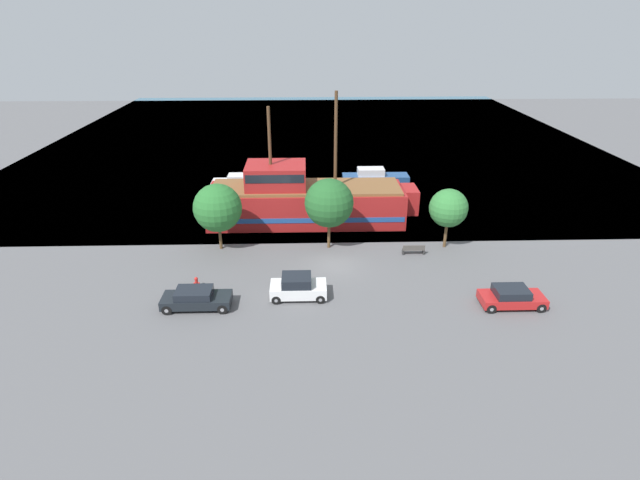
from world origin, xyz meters
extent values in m
plane|color=#5B5B5E|center=(0.00, 0.00, 0.00)|extent=(160.00, 160.00, 0.00)
plane|color=#38667F|center=(0.00, 44.00, 0.00)|extent=(80.00, 80.00, 0.00)
cube|color=#A31E1E|center=(-2.17, 8.91, 1.60)|extent=(17.72, 5.18, 3.19)
cube|color=#234C93|center=(-2.17, 8.91, 1.12)|extent=(17.37, 5.26, 0.45)
cube|color=#A31E1E|center=(7.29, 8.91, 2.07)|extent=(1.40, 2.85, 2.23)
cube|color=brown|center=(-2.17, 8.91, 3.32)|extent=(17.02, 4.77, 0.25)
cube|color=#A31E1E|center=(-4.83, 8.91, 4.46)|extent=(5.32, 4.15, 2.04)
cube|color=black|center=(-4.83, 8.91, 4.77)|extent=(5.05, 4.21, 0.74)
cylinder|color=#4C331E|center=(0.49, 8.91, 7.61)|extent=(0.28, 0.28, 8.34)
cylinder|color=#4C331E|center=(-5.27, 8.91, 6.99)|extent=(0.28, 0.28, 7.09)
cube|color=silver|center=(-8.42, 18.17, 0.53)|extent=(7.93, 2.27, 1.06)
cube|color=silver|center=(-9.01, 18.17, 1.39)|extent=(3.17, 1.77, 0.67)
cube|color=black|center=(-8.06, 18.17, 1.39)|extent=(0.12, 1.59, 0.53)
cube|color=navy|center=(5.73, 19.84, 0.52)|extent=(7.41, 2.17, 1.04)
cube|color=silver|center=(5.17, 19.84, 1.44)|extent=(2.96, 1.69, 0.79)
cube|color=black|center=(6.06, 19.84, 1.44)|extent=(0.12, 1.52, 0.63)
cube|color=#B21E1E|center=(11.34, -6.27, 0.53)|extent=(4.16, 1.84, 0.57)
cube|color=black|center=(11.22, -6.27, 1.07)|extent=(2.16, 1.66, 0.53)
cylinder|color=black|center=(12.98, -7.10, 0.32)|extent=(0.64, 0.22, 0.64)
cylinder|color=gray|center=(12.98, -7.10, 0.32)|extent=(0.24, 0.25, 0.24)
cylinder|color=black|center=(12.98, -5.43, 0.32)|extent=(0.64, 0.22, 0.64)
cylinder|color=gray|center=(12.98, -5.43, 0.32)|extent=(0.24, 0.25, 0.24)
cylinder|color=black|center=(9.71, -7.10, 0.32)|extent=(0.64, 0.22, 0.64)
cylinder|color=gray|center=(9.71, -7.10, 0.32)|extent=(0.24, 0.25, 0.24)
cylinder|color=black|center=(9.71, -5.43, 0.32)|extent=(0.64, 0.22, 0.64)
cylinder|color=gray|center=(9.71, -5.43, 0.32)|extent=(0.24, 0.25, 0.24)
cube|color=white|center=(-2.76, -4.71, 0.60)|extent=(3.81, 1.90, 0.75)
cube|color=black|center=(-2.87, -4.71, 1.30)|extent=(1.98, 1.71, 0.64)
cylinder|color=black|center=(-1.28, -5.57, 0.31)|extent=(0.61, 0.22, 0.61)
cylinder|color=gray|center=(-1.28, -5.57, 0.31)|extent=(0.23, 0.25, 0.23)
cylinder|color=black|center=(-1.28, -3.85, 0.31)|extent=(0.61, 0.22, 0.61)
cylinder|color=gray|center=(-1.28, -3.85, 0.31)|extent=(0.23, 0.25, 0.23)
cylinder|color=black|center=(-4.23, -5.57, 0.31)|extent=(0.61, 0.22, 0.61)
cylinder|color=gray|center=(-4.23, -5.57, 0.31)|extent=(0.23, 0.25, 0.23)
cylinder|color=black|center=(-4.23, -3.85, 0.31)|extent=(0.61, 0.22, 0.61)
cylinder|color=gray|center=(-4.23, -3.85, 0.31)|extent=(0.23, 0.25, 0.23)
cube|color=black|center=(-9.41, -5.83, 0.55)|extent=(4.49, 1.81, 0.60)
cube|color=black|center=(-9.55, -5.83, 1.10)|extent=(2.34, 1.63, 0.49)
cylinder|color=black|center=(-7.64, -6.65, 0.33)|extent=(0.67, 0.22, 0.67)
cylinder|color=gray|center=(-7.64, -6.65, 0.33)|extent=(0.25, 0.25, 0.25)
cylinder|color=black|center=(-7.64, -5.02, 0.33)|extent=(0.67, 0.22, 0.67)
cylinder|color=gray|center=(-7.64, -5.02, 0.33)|extent=(0.25, 0.25, 0.25)
cylinder|color=black|center=(-11.19, -6.65, 0.33)|extent=(0.67, 0.22, 0.67)
cylinder|color=gray|center=(-11.19, -6.65, 0.33)|extent=(0.25, 0.25, 0.25)
cylinder|color=black|center=(-11.19, -5.02, 0.33)|extent=(0.67, 0.22, 0.67)
cylinder|color=gray|center=(-11.19, -5.02, 0.33)|extent=(0.25, 0.25, 0.25)
cylinder|color=red|center=(-9.98, -3.11, 0.28)|extent=(0.22, 0.22, 0.56)
sphere|color=red|center=(-9.98, -3.11, 0.64)|extent=(0.25, 0.25, 0.25)
cylinder|color=red|center=(-10.14, -3.11, 0.31)|extent=(0.10, 0.09, 0.09)
cylinder|color=red|center=(-9.82, -3.11, 0.31)|extent=(0.10, 0.09, 0.09)
cube|color=#4C4742|center=(6.41, 1.68, 0.42)|extent=(1.76, 0.45, 0.05)
cube|color=#4C4742|center=(6.41, 1.49, 0.65)|extent=(1.76, 0.06, 0.40)
cube|color=#2D2D2D|center=(5.59, 1.68, 0.20)|extent=(0.12, 0.36, 0.40)
cube|color=#2D2D2D|center=(7.23, 1.68, 0.20)|extent=(0.12, 0.36, 0.40)
cylinder|color=brown|center=(-9.21, 3.19, 0.97)|extent=(0.24, 0.24, 1.94)
sphere|color=#286B2D|center=(-9.21, 3.19, 3.58)|extent=(3.87, 3.87, 3.87)
cylinder|color=brown|center=(-0.33, 3.14, 1.12)|extent=(0.24, 0.24, 2.24)
sphere|color=#235B28|center=(-0.33, 3.14, 3.91)|extent=(3.93, 3.93, 3.93)
cylinder|color=brown|center=(9.29, 3.01, 1.06)|extent=(0.24, 0.24, 2.11)
sphere|color=#337A38|center=(9.29, 3.01, 3.43)|extent=(3.10, 3.10, 3.10)
camera|label=1|loc=(-2.16, -34.17, 17.72)|focal=28.00mm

